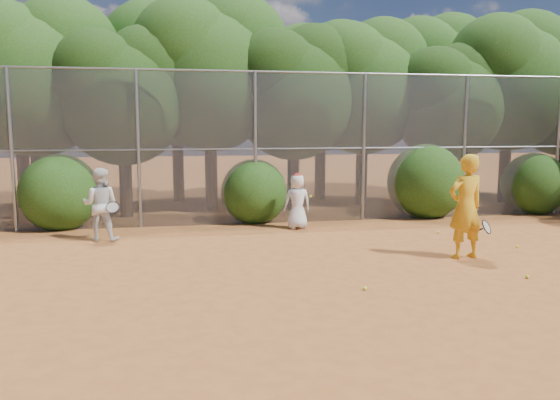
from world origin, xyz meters
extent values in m
plane|color=#985122|center=(0.00, 0.00, 0.00)|extent=(80.00, 80.00, 0.00)
cylinder|color=gray|center=(-7.00, 6.00, 2.00)|extent=(0.09, 0.09, 4.00)
cylinder|color=gray|center=(-4.00, 6.00, 2.00)|extent=(0.09, 0.09, 4.00)
cylinder|color=gray|center=(-1.00, 6.00, 2.00)|extent=(0.09, 0.09, 4.00)
cylinder|color=gray|center=(2.00, 6.00, 2.00)|extent=(0.09, 0.09, 4.00)
cylinder|color=gray|center=(5.00, 6.00, 2.00)|extent=(0.09, 0.09, 4.00)
cylinder|color=gray|center=(8.00, 6.00, 2.00)|extent=(0.09, 0.09, 4.00)
cylinder|color=gray|center=(0.00, 6.00, 4.00)|extent=(20.00, 0.05, 0.05)
cylinder|color=gray|center=(0.00, 6.00, 2.00)|extent=(20.00, 0.04, 0.04)
cube|color=slate|center=(0.00, 6.00, 2.00)|extent=(20.00, 0.02, 4.00)
cylinder|color=black|center=(-7.00, 8.50, 1.26)|extent=(0.38, 0.38, 2.52)
sphere|color=#1C4010|center=(-7.00, 8.50, 3.73)|extent=(4.03, 4.03, 4.03)
sphere|color=#1C4010|center=(-6.19, 8.90, 4.74)|extent=(3.23, 3.23, 3.23)
sphere|color=#1C4010|center=(-7.71, 8.20, 4.54)|extent=(3.02, 3.02, 3.02)
cylinder|color=black|center=(-4.50, 7.80, 1.08)|extent=(0.36, 0.36, 2.17)
sphere|color=black|center=(-4.50, 7.80, 3.21)|extent=(3.47, 3.47, 3.47)
sphere|color=black|center=(-3.81, 8.15, 4.08)|extent=(2.78, 2.78, 2.78)
sphere|color=black|center=(-5.11, 7.54, 3.91)|extent=(2.60, 2.60, 2.60)
cylinder|color=black|center=(-2.00, 8.80, 1.33)|extent=(0.39, 0.39, 2.66)
sphere|color=#1C4010|center=(-2.00, 8.80, 3.94)|extent=(4.26, 4.26, 4.26)
sphere|color=#1C4010|center=(-1.15, 9.23, 5.00)|extent=(3.40, 3.40, 3.40)
sphere|color=#1C4010|center=(-2.74, 8.48, 4.79)|extent=(3.19, 3.19, 3.19)
cylinder|color=black|center=(0.50, 8.20, 1.14)|extent=(0.37, 0.37, 2.27)
sphere|color=black|center=(0.50, 8.20, 3.37)|extent=(3.64, 3.64, 3.64)
sphere|color=black|center=(1.23, 8.56, 4.28)|extent=(2.91, 2.91, 2.91)
sphere|color=black|center=(-0.14, 7.93, 4.10)|extent=(2.73, 2.73, 2.73)
cylinder|color=black|center=(3.00, 9.00, 1.22)|extent=(0.38, 0.38, 2.45)
sphere|color=#1C4010|center=(3.00, 9.00, 3.63)|extent=(3.92, 3.92, 3.92)
sphere|color=#1C4010|center=(3.78, 9.39, 4.61)|extent=(3.14, 3.14, 3.14)
sphere|color=#1C4010|center=(2.31, 8.71, 4.41)|extent=(2.94, 2.94, 2.94)
cylinder|color=black|center=(5.50, 8.00, 1.05)|extent=(0.36, 0.36, 2.10)
sphere|color=black|center=(5.50, 8.00, 3.11)|extent=(3.36, 3.36, 3.36)
sphere|color=black|center=(6.17, 8.34, 3.95)|extent=(2.69, 2.69, 2.69)
sphere|color=black|center=(4.91, 7.75, 3.78)|extent=(2.52, 2.52, 2.52)
cylinder|color=black|center=(8.00, 8.60, 1.29)|extent=(0.39, 0.39, 2.59)
sphere|color=#1C4010|center=(8.00, 8.60, 3.83)|extent=(4.14, 4.14, 4.14)
sphere|color=#1C4010|center=(8.83, 9.01, 4.87)|extent=(3.32, 3.32, 3.32)
sphere|color=#1C4010|center=(7.27, 8.29, 4.66)|extent=(3.11, 3.11, 3.11)
sphere|color=black|center=(9.35, 8.02, 4.16)|extent=(2.77, 2.77, 2.77)
cylinder|color=black|center=(-8.00, 10.80, 1.31)|extent=(0.39, 0.39, 2.62)
sphere|color=#1C4010|center=(-8.00, 10.80, 3.88)|extent=(4.20, 4.20, 4.20)
sphere|color=#1C4010|center=(-7.16, 11.22, 4.94)|extent=(3.36, 3.36, 3.36)
cylinder|color=black|center=(-3.00, 11.00, 1.40)|extent=(0.40, 0.40, 2.80)
sphere|color=#1C4010|center=(-3.00, 11.00, 4.14)|extent=(4.48, 4.48, 4.48)
sphere|color=#1C4010|center=(-2.10, 11.45, 5.26)|extent=(3.58, 3.58, 3.58)
sphere|color=#1C4010|center=(-3.78, 10.66, 5.04)|extent=(3.36, 3.36, 3.36)
cylinder|color=black|center=(2.00, 10.60, 1.26)|extent=(0.38, 0.38, 2.52)
sphere|color=#1C4010|center=(2.00, 10.60, 3.73)|extent=(4.03, 4.03, 4.03)
sphere|color=#1C4010|center=(2.81, 11.00, 4.74)|extent=(3.23, 3.23, 3.23)
sphere|color=#1C4010|center=(1.29, 10.30, 4.54)|extent=(3.02, 3.02, 3.02)
cylinder|color=black|center=(6.50, 11.20, 1.36)|extent=(0.40, 0.40, 2.73)
sphere|color=#1C4010|center=(6.50, 11.20, 4.04)|extent=(4.37, 4.37, 4.37)
sphere|color=#1C4010|center=(7.37, 11.64, 5.13)|extent=(3.49, 3.49, 3.49)
sphere|color=#1C4010|center=(5.74, 10.87, 4.91)|extent=(3.28, 3.28, 3.28)
sphere|color=#1C4010|center=(-6.00, 6.30, 1.00)|extent=(2.00, 2.00, 2.00)
sphere|color=#1C4010|center=(-1.00, 6.30, 0.90)|extent=(1.80, 1.80, 1.80)
sphere|color=#1C4010|center=(4.00, 6.30, 1.10)|extent=(2.20, 2.20, 2.20)
sphere|color=#1C4010|center=(7.50, 6.30, 0.95)|extent=(1.90, 1.90, 1.90)
imported|color=gold|center=(2.49, 1.38, 1.03)|extent=(0.82, 0.60, 2.06)
torus|color=black|center=(2.84, 1.18, 0.65)|extent=(0.34, 0.32, 0.28)
cylinder|color=black|center=(2.72, 1.33, 0.54)|extent=(0.19, 0.22, 0.16)
imported|color=white|center=(-0.07, 5.06, 0.70)|extent=(0.71, 0.49, 1.39)
ellipsoid|color=#AE2318|center=(-0.07, 5.06, 1.35)|extent=(0.22, 0.22, 0.13)
sphere|color=#CCE028|center=(0.23, 4.86, 0.85)|extent=(0.07, 0.07, 0.07)
imported|color=white|center=(-4.78, 4.49, 0.83)|extent=(0.89, 0.74, 1.66)
torus|color=black|center=(-4.48, 4.19, 0.80)|extent=(0.31, 0.21, 0.26)
cylinder|color=black|center=(-4.48, 4.37, 0.67)|extent=(0.04, 0.25, 0.19)
sphere|color=#CCE028|center=(3.16, 3.79, 0.03)|extent=(0.07, 0.07, 0.07)
sphere|color=#CCE028|center=(2.80, -0.18, 0.03)|extent=(0.07, 0.07, 0.07)
sphere|color=#CCE028|center=(4.08, 1.99, 0.03)|extent=(0.07, 0.07, 0.07)
sphere|color=#CCE028|center=(-0.16, -0.30, 0.03)|extent=(0.07, 0.07, 0.07)
sphere|color=#CCE028|center=(3.08, 2.79, 0.03)|extent=(0.07, 0.07, 0.07)
camera|label=1|loc=(-3.05, -8.31, 2.59)|focal=35.00mm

